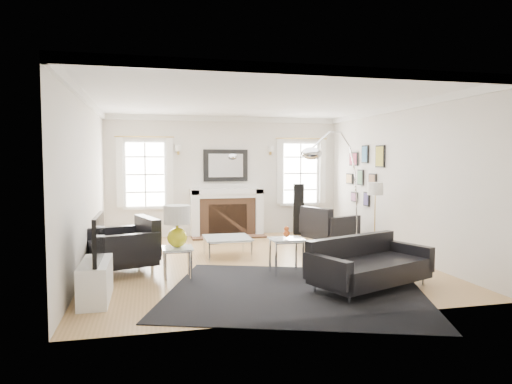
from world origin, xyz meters
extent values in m
plane|color=#A17943|center=(0.00, 0.00, 0.00)|extent=(6.00, 6.00, 0.00)
cube|color=beige|center=(0.00, 3.00, 1.40)|extent=(5.50, 0.04, 2.80)
cube|color=beige|center=(0.00, -3.00, 1.40)|extent=(5.50, 0.04, 2.80)
cube|color=beige|center=(-2.75, 0.00, 1.40)|extent=(0.04, 6.00, 2.80)
cube|color=beige|center=(2.75, 0.00, 1.40)|extent=(0.04, 6.00, 2.80)
cube|color=white|center=(0.00, 0.00, 2.80)|extent=(5.50, 6.00, 0.02)
cube|color=white|center=(0.00, 0.00, 2.74)|extent=(5.50, 6.00, 0.12)
cube|color=white|center=(-0.75, 2.80, 0.55)|extent=(0.18, 0.38, 1.10)
cube|color=white|center=(0.75, 2.80, 0.55)|extent=(0.18, 0.38, 1.10)
cube|color=white|center=(0.00, 2.80, 1.05)|extent=(1.70, 0.38, 0.12)
cube|color=white|center=(0.00, 2.80, 0.95)|extent=(1.50, 0.34, 0.10)
cube|color=brown|center=(0.00, 2.82, 0.45)|extent=(1.30, 0.30, 0.90)
cube|color=black|center=(0.00, 2.72, 0.38)|extent=(0.90, 0.10, 0.76)
cube|color=brown|center=(0.00, 2.55, 0.02)|extent=(1.70, 0.50, 0.04)
cube|color=black|center=(0.00, 2.96, 1.65)|extent=(1.05, 0.06, 0.75)
cube|color=white|center=(0.00, 2.92, 1.65)|extent=(0.82, 0.02, 0.55)
cube|color=white|center=(-1.85, 2.97, 1.45)|extent=(1.00, 0.05, 1.60)
cube|color=white|center=(-1.85, 2.94, 1.45)|extent=(0.84, 0.02, 1.44)
cube|color=white|center=(-2.40, 2.87, 1.50)|extent=(0.14, 0.05, 1.55)
cube|color=white|center=(-1.30, 2.87, 1.50)|extent=(0.14, 0.05, 1.55)
cube|color=white|center=(1.85, 2.97, 1.45)|extent=(1.00, 0.05, 1.60)
cube|color=white|center=(1.85, 2.94, 1.45)|extent=(0.84, 0.02, 1.44)
cube|color=white|center=(1.30, 2.87, 1.50)|extent=(0.14, 0.05, 1.55)
cube|color=white|center=(2.40, 2.87, 1.50)|extent=(0.14, 0.05, 1.55)
cube|color=black|center=(2.72, 0.60, 1.85)|extent=(0.03, 0.34, 0.44)
cube|color=#A8992C|center=(2.70, 0.60, 1.85)|extent=(0.01, 0.29, 0.39)
cube|color=black|center=(2.72, 1.25, 1.90)|extent=(0.03, 0.28, 0.38)
cube|color=teal|center=(2.70, 1.25, 1.90)|extent=(0.01, 0.23, 0.33)
cube|color=black|center=(2.72, 1.80, 1.80)|extent=(0.03, 0.40, 0.30)
cube|color=#A9344A|center=(2.70, 1.80, 1.80)|extent=(0.01, 0.35, 0.25)
cube|color=black|center=(2.72, 0.90, 1.35)|extent=(0.03, 0.30, 0.30)
cube|color=#895D3E|center=(2.70, 0.90, 1.35)|extent=(0.01, 0.25, 0.25)
cube|color=black|center=(2.72, 1.45, 1.40)|extent=(0.03, 0.26, 0.34)
cube|color=#4A7C50|center=(2.70, 1.45, 1.40)|extent=(0.01, 0.21, 0.29)
cube|color=black|center=(2.72, 2.00, 1.35)|extent=(0.03, 0.32, 0.24)
cube|color=tan|center=(2.70, 2.00, 1.35)|extent=(0.01, 0.27, 0.19)
cube|color=black|center=(2.72, 1.15, 0.95)|extent=(0.03, 0.24, 0.30)
cube|color=#43376E|center=(2.70, 1.15, 0.95)|extent=(0.01, 0.19, 0.25)
cube|color=black|center=(2.72, 1.75, 0.95)|extent=(0.03, 0.28, 0.22)
cube|color=#91547A|center=(2.70, 1.75, 0.95)|extent=(0.01, 0.23, 0.17)
cube|color=white|center=(-2.45, -1.70, 0.25)|extent=(0.35, 1.00, 0.50)
cube|color=black|center=(-2.40, -1.70, 0.80)|extent=(0.05, 1.00, 0.58)
cube|color=black|center=(0.13, -1.95, 0.01)|extent=(4.12, 3.78, 0.01)
cube|color=black|center=(1.18, -2.04, 0.26)|extent=(1.84, 1.35, 0.28)
cube|color=black|center=(1.05, -1.71, 0.46)|extent=(1.60, 0.73, 0.46)
cube|color=black|center=(0.42, -2.34, 0.37)|extent=(0.41, 0.78, 0.35)
cube|color=black|center=(1.94, -1.74, 0.37)|extent=(0.41, 0.78, 0.35)
cube|color=black|center=(-2.20, -0.27, 0.32)|extent=(1.15, 1.15, 0.34)
cube|color=black|center=(-1.81, -0.15, 0.57)|extent=(0.43, 0.92, 0.57)
cube|color=black|center=(-2.34, 0.16, 0.46)|extent=(0.91, 0.41, 0.43)
cube|color=black|center=(-2.06, -0.71, 0.46)|extent=(0.91, 0.41, 0.43)
cube|color=black|center=(1.94, 1.30, 0.30)|extent=(1.11, 1.11, 0.32)
cube|color=black|center=(1.59, 1.15, 0.53)|extent=(0.46, 0.84, 0.53)
cube|color=black|center=(2.11, 0.90, 0.42)|extent=(0.83, 0.44, 0.40)
cube|color=black|center=(1.78, 1.69, 0.42)|extent=(0.83, 0.44, 0.40)
cube|color=silver|center=(-0.39, 0.48, 0.36)|extent=(0.83, 0.83, 0.02)
cylinder|color=silver|center=(-0.77, 0.10, 0.18)|extent=(0.04, 0.04, 0.37)
cylinder|color=silver|center=(-0.02, 0.10, 0.18)|extent=(0.04, 0.04, 0.37)
cylinder|color=silver|center=(-0.77, 0.85, 0.18)|extent=(0.04, 0.04, 0.37)
cylinder|color=silver|center=(-0.02, 0.85, 0.18)|extent=(0.04, 0.04, 0.37)
cube|color=silver|center=(-1.38, -0.94, 0.48)|extent=(0.45, 0.45, 0.02)
cylinder|color=silver|center=(-1.56, -1.13, 0.25)|extent=(0.04, 0.04, 0.49)
cylinder|color=silver|center=(-1.20, -1.13, 0.25)|extent=(0.04, 0.04, 0.49)
cylinder|color=silver|center=(-1.56, -0.76, 0.25)|extent=(0.04, 0.04, 0.49)
cylinder|color=silver|center=(-1.20, -0.76, 0.25)|extent=(0.04, 0.04, 0.49)
cube|color=silver|center=(0.29, -0.98, 0.55)|extent=(0.51, 0.43, 0.02)
cylinder|color=silver|center=(0.08, -1.15, 0.28)|extent=(0.04, 0.04, 0.56)
cylinder|color=silver|center=(0.51, -1.15, 0.28)|extent=(0.04, 0.04, 0.56)
cylinder|color=silver|center=(0.08, -0.80, 0.28)|extent=(0.04, 0.04, 0.56)
cylinder|color=silver|center=(0.51, -0.80, 0.28)|extent=(0.04, 0.04, 0.56)
sphere|color=yellow|center=(-1.38, -0.94, 0.64)|extent=(0.29, 0.29, 0.29)
cylinder|color=yellow|center=(-1.38, -0.94, 0.78)|extent=(0.04, 0.04, 0.12)
cylinder|color=white|center=(-1.38, -0.94, 0.98)|extent=(0.39, 0.39, 0.27)
sphere|color=#BE4A18|center=(0.29, -0.98, 0.64)|extent=(0.11, 0.11, 0.11)
sphere|color=#BE4A18|center=(0.29, -0.98, 0.71)|extent=(0.08, 0.08, 0.08)
cube|color=silver|center=(2.20, 0.54, 0.10)|extent=(0.25, 0.40, 0.20)
ellipsoid|color=silver|center=(0.81, -0.65, 1.88)|extent=(0.34, 0.34, 0.20)
cylinder|color=gold|center=(2.20, -0.21, 0.01)|extent=(0.17, 0.17, 0.03)
cylinder|color=gold|center=(2.20, -0.21, 0.61)|extent=(0.02, 0.02, 1.22)
cylinder|color=white|center=(2.20, -0.21, 1.26)|extent=(0.28, 0.28, 0.23)
cube|color=black|center=(1.71, 2.65, 0.61)|extent=(0.30, 0.30, 1.21)
camera|label=1|loc=(-1.78, -7.68, 1.77)|focal=32.00mm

